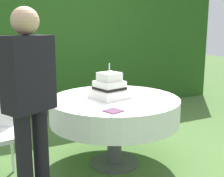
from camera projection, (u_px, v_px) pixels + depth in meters
name	position (u px, v px, depth m)	size (l,w,h in m)	color
ground_plane	(114.00, 163.00, 3.23)	(20.00, 20.00, 0.00)	#476B33
foliage_hedge	(51.00, 45.00, 5.07)	(6.45, 0.69, 2.29)	#234C19
cake_table	(115.00, 110.00, 3.11)	(1.36, 1.36, 0.73)	#4C4C51
wedding_cake	(109.00, 88.00, 3.07)	(0.40, 0.40, 0.36)	white
serving_plate_near	(157.00, 102.00, 2.88)	(0.11, 0.11, 0.01)	white
serving_plate_far	(158.00, 93.00, 3.26)	(0.12, 0.12, 0.01)	white
serving_plate_left	(80.00, 101.00, 2.91)	(0.11, 0.11, 0.01)	white
napkin_stack	(113.00, 111.00, 2.59)	(0.14, 0.14, 0.01)	#603856
standing_person	(30.00, 100.00, 2.18)	(0.41, 0.34, 1.60)	black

